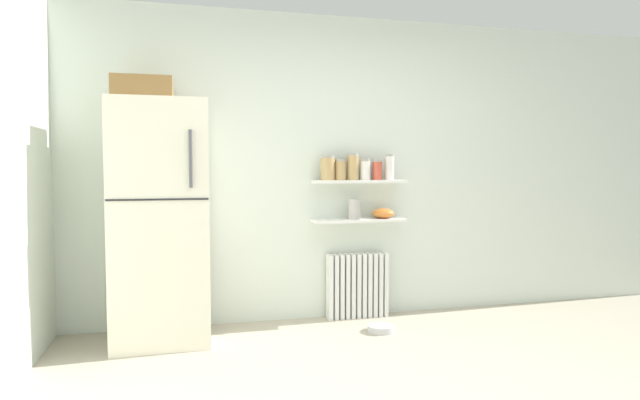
# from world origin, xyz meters

# --- Properties ---
(ground_plane) EXTENTS (7.04, 7.04, 0.00)m
(ground_plane) POSITION_xyz_m (0.00, 0.50, 0.00)
(ground_plane) COLOR #B2A893
(back_wall) EXTENTS (7.04, 0.10, 2.60)m
(back_wall) POSITION_xyz_m (0.00, 2.05, 1.30)
(back_wall) COLOR silver
(back_wall) RESTS_ON ground_plane
(refrigerator) EXTENTS (0.69, 0.67, 1.95)m
(refrigerator) POSITION_xyz_m (-1.40, 1.68, 0.93)
(refrigerator) COLOR silver
(refrigerator) RESTS_ON ground_plane
(radiator) EXTENTS (0.54, 0.12, 0.56)m
(radiator) POSITION_xyz_m (0.23, 1.92, 0.28)
(radiator) COLOR white
(radiator) RESTS_ON ground_plane
(wall_shelf_lower) EXTENTS (0.81, 0.22, 0.02)m
(wall_shelf_lower) POSITION_xyz_m (0.23, 1.89, 0.85)
(wall_shelf_lower) COLOR white
(wall_shelf_upper) EXTENTS (0.81, 0.22, 0.02)m
(wall_shelf_upper) POSITION_xyz_m (0.23, 1.89, 1.19)
(wall_shelf_upper) COLOR white
(storage_jar_0) EXTENTS (0.12, 0.12, 0.21)m
(storage_jar_0) POSITION_xyz_m (-0.05, 1.89, 1.30)
(storage_jar_0) COLOR tan
(storage_jar_0) RESTS_ON wall_shelf_upper
(storage_jar_1) EXTENTS (0.10, 0.10, 0.18)m
(storage_jar_1) POSITION_xyz_m (0.06, 1.89, 1.29)
(storage_jar_1) COLOR tan
(storage_jar_1) RESTS_ON wall_shelf_upper
(storage_jar_2) EXTENTS (0.10, 0.10, 0.23)m
(storage_jar_2) POSITION_xyz_m (0.17, 1.89, 1.31)
(storage_jar_2) COLOR tan
(storage_jar_2) RESTS_ON wall_shelf_upper
(storage_jar_3) EXTENTS (0.09, 0.09, 0.18)m
(storage_jar_3) POSITION_xyz_m (0.29, 1.89, 1.29)
(storage_jar_3) COLOR silver
(storage_jar_3) RESTS_ON wall_shelf_upper
(storage_jar_4) EXTENTS (0.09, 0.09, 0.18)m
(storage_jar_4) POSITION_xyz_m (0.40, 1.89, 1.29)
(storage_jar_4) COLOR #C64C38
(storage_jar_4) RESTS_ON wall_shelf_upper
(storage_jar_5) EXTENTS (0.08, 0.08, 0.22)m
(storage_jar_5) POSITION_xyz_m (0.51, 1.89, 1.31)
(storage_jar_5) COLOR silver
(storage_jar_5) RESTS_ON wall_shelf_upper
(vase) EXTENTS (0.11, 0.11, 0.17)m
(vase) POSITION_xyz_m (0.19, 1.89, 0.95)
(vase) COLOR #B2ADA8
(vase) RESTS_ON wall_shelf_lower
(shelf_bowl) EXTENTS (0.19, 0.19, 0.09)m
(shelf_bowl) POSITION_xyz_m (0.45, 1.89, 0.91)
(shelf_bowl) COLOR orange
(shelf_bowl) RESTS_ON wall_shelf_lower
(pet_food_bowl) EXTENTS (0.21, 0.21, 0.05)m
(pet_food_bowl) POSITION_xyz_m (0.28, 1.48, 0.03)
(pet_food_bowl) COLOR #B7B7BC
(pet_food_bowl) RESTS_ON ground_plane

